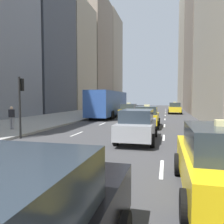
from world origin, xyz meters
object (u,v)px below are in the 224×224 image
city_bus (109,103)px  pedestrian_far_walking (12,117)px  taxi_lead (175,108)px  taxi_second (147,116)px  taxi_fourth (129,111)px  taxi_third (222,162)px  sedan_silver_behind (137,125)px  traffic_light_pole (21,97)px

city_bus → pedestrian_far_walking: (-3.56, -13.59, -0.72)m
taxi_lead → city_bus: bearing=-135.2°
taxi_second → taxi_fourth: same height
taxi_second → city_bus: size_ratio=0.38×
taxi_second → taxi_third: (2.80, -12.59, 0.00)m
taxi_second → sedan_silver_behind: size_ratio=0.92×
taxi_fourth → sedan_silver_behind: bearing=-78.5°
sedan_silver_behind → pedestrian_far_walking: size_ratio=2.91×
sedan_silver_behind → pedestrian_far_walking: bearing=171.3°
taxi_second → city_bus: 10.53m
taxi_fourth → city_bus: bearing=156.8°
taxi_second → taxi_fourth: 8.16m
city_bus → traffic_light_pole: (-1.14, -15.80, 0.62)m
taxi_lead → taxi_fourth: bearing=-120.4°
taxi_lead → city_bus: (-8.41, -8.35, 0.91)m
traffic_light_pole → pedestrian_far_walking: bearing=137.5°
taxi_second → taxi_third: size_ratio=1.00×
taxi_third → taxi_second: bearing=102.5°
sedan_silver_behind → traffic_light_pole: size_ratio=1.33×
sedan_silver_behind → city_bus: 16.03m
taxi_third → sedan_silver_behind: 7.04m
city_bus → traffic_light_pole: traffic_light_pole is taller
pedestrian_far_walking → taxi_second: bearing=27.2°
taxi_third → taxi_lead: bearing=90.0°
taxi_fourth → traffic_light_pole: 15.20m
sedan_silver_behind → city_bus: city_bus is taller
taxi_fourth → traffic_light_pole: bearing=-105.1°
taxi_second → traffic_light_pole: (-6.75, -6.94, 1.53)m
taxi_lead → pedestrian_far_walking: 24.99m
taxi_lead → sedan_silver_behind: taxi_lead is taller
traffic_light_pole → sedan_silver_behind: bearing=6.9°
taxi_third → sedan_silver_behind: bearing=113.4°
taxi_lead → traffic_light_pole: 26.02m
taxi_fourth → traffic_light_pole: traffic_light_pole is taller
taxi_third → taxi_fourth: same height
taxi_second → city_bus: (-5.61, 8.87, 0.91)m
taxi_third → traffic_light_pole: traffic_light_pole is taller
taxi_third → traffic_light_pole: bearing=149.4°
taxi_lead → taxi_third: 29.81m
taxi_third → sedan_silver_behind: size_ratio=0.92×
taxi_second → sedan_silver_behind: (0.00, -6.12, 0.01)m
taxi_lead → taxi_fourth: (-5.60, -9.56, 0.00)m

